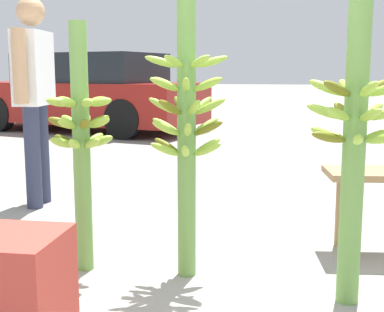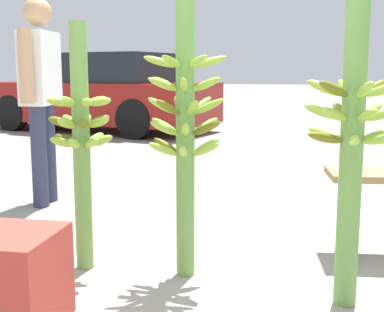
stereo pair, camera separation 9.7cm
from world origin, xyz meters
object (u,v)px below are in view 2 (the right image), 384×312
(banana_stalk_left, at_px, (81,140))
(banana_stalk_center, at_px, (185,113))
(produce_crate, at_px, (8,281))
(banana_stalk_right, at_px, (353,125))
(vendor_person, at_px, (41,85))
(parked_car, at_px, (99,93))

(banana_stalk_left, xyz_separation_m, banana_stalk_center, (0.58, 0.00, 0.15))
(banana_stalk_center, xyz_separation_m, produce_crate, (-0.64, -0.75, -0.67))
(banana_stalk_right, distance_m, vendor_person, 2.78)
(produce_crate, bearing_deg, banana_stalk_right, 19.64)
(banana_stalk_right, xyz_separation_m, vendor_person, (-2.30, 1.56, 0.13))
(banana_stalk_right, bearing_deg, banana_stalk_left, 171.05)
(banana_stalk_right, bearing_deg, produce_crate, -160.36)
(vendor_person, distance_m, parked_car, 5.60)
(vendor_person, relative_size, parked_car, 0.36)
(banana_stalk_left, distance_m, banana_stalk_right, 1.43)
(banana_stalk_center, relative_size, produce_crate, 4.04)
(banana_stalk_left, relative_size, vendor_person, 0.81)
(banana_stalk_left, relative_size, banana_stalk_center, 0.79)
(vendor_person, xyz_separation_m, produce_crate, (0.83, -2.08, -0.78))
(vendor_person, xyz_separation_m, parked_car, (-1.51, 5.38, -0.31))
(banana_stalk_left, bearing_deg, parked_car, 109.59)
(vendor_person, bearing_deg, parked_car, 10.54)
(vendor_person, height_order, produce_crate, vendor_person)
(banana_stalk_left, xyz_separation_m, parked_car, (-2.39, 6.72, -0.05))
(banana_stalk_center, bearing_deg, banana_stalk_right, -15.26)
(banana_stalk_center, relative_size, banana_stalk_right, 1.03)
(banana_stalk_center, bearing_deg, produce_crate, -130.35)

